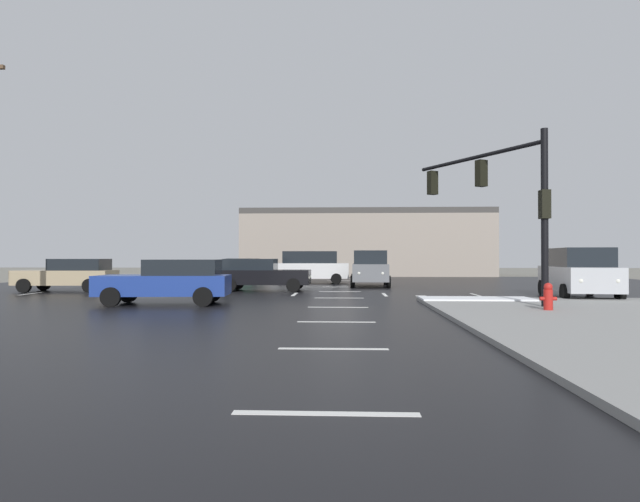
% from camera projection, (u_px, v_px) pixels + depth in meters
% --- Properties ---
extents(ground_plane, '(120.00, 120.00, 0.00)m').
position_uv_depth(ground_plane, '(339.00, 295.00, 23.64)').
color(ground_plane, slate).
extents(road_asphalt, '(44.00, 44.00, 0.02)m').
position_uv_depth(road_asphalt, '(339.00, 295.00, 23.64)').
color(road_asphalt, black).
rests_on(road_asphalt, ground_plane).
extents(snow_strip_curbside, '(4.00, 1.60, 0.06)m').
position_uv_depth(snow_strip_curbside, '(476.00, 299.00, 19.42)').
color(snow_strip_curbside, white).
rests_on(snow_strip_curbside, sidewalk_corner).
extents(lane_markings, '(36.15, 36.15, 0.01)m').
position_uv_depth(lane_markings, '(368.00, 297.00, 22.21)').
color(lane_markings, silver).
rests_on(lane_markings, road_asphalt).
extents(traffic_signal_mast, '(3.18, 5.56, 5.59)m').
position_uv_depth(traffic_signal_mast, '(502.00, 191.00, 18.28)').
color(traffic_signal_mast, black).
rests_on(traffic_signal_mast, sidewalk_corner).
extents(fire_hydrant, '(0.48, 0.26, 0.79)m').
position_uv_depth(fire_hydrant, '(548.00, 296.00, 15.57)').
color(fire_hydrant, red).
rests_on(fire_hydrant, sidewalk_corner).
extents(strip_building_background, '(21.86, 8.00, 5.89)m').
position_uv_depth(strip_building_background, '(366.00, 243.00, 48.80)').
color(strip_building_background, gray).
rests_on(strip_building_background, ground_plane).
extents(sedan_tan, '(4.61, 2.21, 1.58)m').
position_uv_depth(sedan_tan, '(70.00, 274.00, 25.73)').
color(sedan_tan, tan).
rests_on(sedan_tan, road_asphalt).
extents(suv_silver, '(2.59, 4.99, 2.03)m').
position_uv_depth(suv_silver, '(578.00, 272.00, 21.55)').
color(suv_silver, '#B7BABF').
rests_on(suv_silver, road_asphalt).
extents(sedan_blue, '(4.64, 2.31, 1.58)m').
position_uv_depth(sedan_blue, '(169.00, 281.00, 18.73)').
color(sedan_blue, navy).
rests_on(sedan_blue, road_asphalt).
extents(sedan_green, '(2.12, 4.58, 1.58)m').
position_uv_depth(sedan_green, '(245.00, 270.00, 34.57)').
color(sedan_green, '#195933').
rests_on(sedan_green, road_asphalt).
extents(suv_white, '(4.92, 2.37, 2.03)m').
position_uv_depth(suv_white, '(310.00, 266.00, 33.59)').
color(suv_white, white).
rests_on(suv_white, road_asphalt).
extents(suv_grey, '(2.28, 4.88, 2.03)m').
position_uv_depth(suv_grey, '(370.00, 267.00, 30.49)').
color(suv_grey, slate).
rests_on(suv_grey, road_asphalt).
extents(sedan_black, '(4.55, 2.06, 1.58)m').
position_uv_depth(sedan_black, '(261.00, 274.00, 26.25)').
color(sedan_black, black).
rests_on(sedan_black, road_asphalt).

